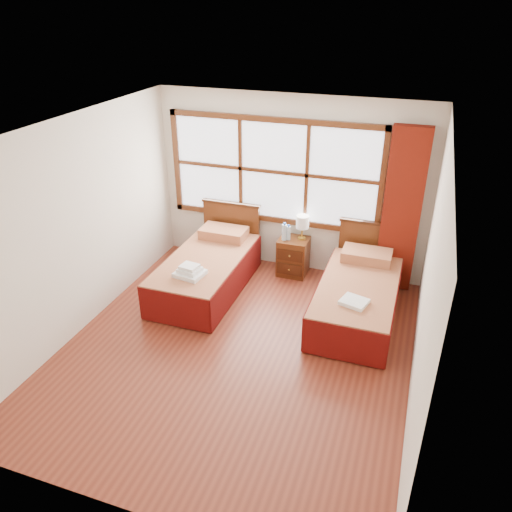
% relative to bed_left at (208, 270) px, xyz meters
% --- Properties ---
extents(floor, '(4.50, 4.50, 0.00)m').
position_rel_bed_left_xyz_m(floor, '(0.89, -1.20, -0.30)').
color(floor, maroon).
rests_on(floor, ground).
extents(ceiling, '(4.50, 4.50, 0.00)m').
position_rel_bed_left_xyz_m(ceiling, '(0.89, -1.20, 2.30)').
color(ceiling, white).
rests_on(ceiling, wall_back).
extents(wall_back, '(4.00, 0.00, 4.00)m').
position_rel_bed_left_xyz_m(wall_back, '(0.89, 1.05, 1.00)').
color(wall_back, silver).
rests_on(wall_back, floor).
extents(wall_left, '(0.00, 4.50, 4.50)m').
position_rel_bed_left_xyz_m(wall_left, '(-1.11, -1.20, 1.00)').
color(wall_left, silver).
rests_on(wall_left, floor).
extents(wall_right, '(0.00, 4.50, 4.50)m').
position_rel_bed_left_xyz_m(wall_right, '(2.89, -1.20, 1.00)').
color(wall_right, silver).
rests_on(wall_right, floor).
extents(window, '(3.16, 0.06, 1.56)m').
position_rel_bed_left_xyz_m(window, '(0.64, 1.01, 1.20)').
color(window, white).
rests_on(window, wall_back).
extents(curtain, '(0.50, 0.16, 2.30)m').
position_rel_bed_left_xyz_m(curtain, '(2.49, 0.91, 0.87)').
color(curtain, maroon).
rests_on(curtain, wall_back).
extents(bed_left, '(1.00, 2.02, 0.97)m').
position_rel_bed_left_xyz_m(bed_left, '(0.00, 0.00, 0.00)').
color(bed_left, '#361A0B').
rests_on(bed_left, floor).
extents(bed_right, '(0.98, 2.00, 0.95)m').
position_rel_bed_left_xyz_m(bed_right, '(2.13, 0.00, -0.01)').
color(bed_right, '#361A0B').
rests_on(bed_right, floor).
extents(nightstand, '(0.43, 0.43, 0.58)m').
position_rel_bed_left_xyz_m(nightstand, '(1.04, 0.80, -0.01)').
color(nightstand, '#552A12').
rests_on(nightstand, floor).
extents(towels_left, '(0.40, 0.36, 0.15)m').
position_rel_bed_left_xyz_m(towels_left, '(0.02, -0.58, 0.28)').
color(towels_left, white).
rests_on(towels_left, bed_left).
extents(towels_right, '(0.36, 0.34, 0.05)m').
position_rel_bed_left_xyz_m(towels_right, '(2.14, -0.53, 0.23)').
color(towels_right, white).
rests_on(towels_right, bed_right).
extents(lamp, '(0.19, 0.19, 0.36)m').
position_rel_bed_left_xyz_m(lamp, '(1.15, 0.85, 0.54)').
color(lamp, gold).
rests_on(lamp, nightstand).
extents(bottle_near, '(0.07, 0.07, 0.27)m').
position_rel_bed_left_xyz_m(bottle_near, '(0.91, 0.74, 0.40)').
color(bottle_near, silver).
rests_on(bottle_near, nightstand).
extents(bottle_far, '(0.06, 0.06, 0.24)m').
position_rel_bed_left_xyz_m(bottle_far, '(0.97, 0.76, 0.39)').
color(bottle_far, silver).
rests_on(bottle_far, nightstand).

